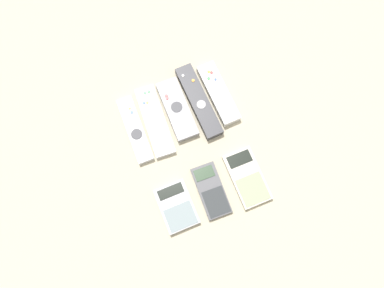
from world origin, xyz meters
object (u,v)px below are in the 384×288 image
remote_0 (135,130)px  remote_3 (199,101)px  remote_1 (155,121)px  calculator_2 (247,177)px  remote_4 (218,93)px  calculator_1 (212,190)px  calculator_0 (177,207)px  remote_2 (177,109)px

remote_0 → remote_3: remote_3 is taller
remote_0 → remote_1: 0.06m
remote_1 → calculator_2: size_ratio=1.36×
remote_0 → remote_4: remote_4 is taller
remote_0 → calculator_1: (0.13, -0.23, -0.00)m
calculator_2 → remote_4: bearing=85.0°
remote_4 → remote_3: bearing=179.3°
remote_0 → calculator_0: remote_0 is taller
remote_4 → calculator_0: size_ratio=1.54×
remote_1 → calculator_1: remote_1 is taller
calculator_2 → remote_3: bearing=98.9°
remote_3 → calculator_2: (0.04, -0.24, -0.00)m
remote_1 → remote_3: bearing=6.3°
remote_2 → remote_4: bearing=0.7°
calculator_1 → calculator_0: bearing=-175.1°
remote_2 → remote_0: bearing=-174.4°
remote_0 → remote_4: 0.25m
remote_0 → calculator_0: size_ratio=1.58×
calculator_0 → remote_2: bearing=68.0°
remote_0 → calculator_0: 0.23m
remote_0 → remote_2: size_ratio=1.08×
remote_2 → remote_4: 0.12m
remote_0 → calculator_1: size_ratio=1.33×
remote_3 → calculator_0: bearing=-125.5°
remote_0 → remote_4: bearing=3.5°
remote_3 → remote_4: size_ratio=1.19×
remote_3 → remote_4: 0.06m
remote_2 → calculator_1: size_ratio=1.23×
calculator_1 → calculator_2: bearing=-0.2°
remote_0 → calculator_1: 0.26m
remote_4 → calculator_2: bearing=-97.0°
remote_0 → remote_1: size_ratio=0.92×
remote_0 → remote_2: 0.13m
calculator_0 → calculator_1: 0.10m
calculator_0 → remote_3: bearing=56.2°
remote_1 → remote_4: 0.19m
calculator_2 → remote_0: bearing=134.5°
remote_4 → calculator_1: remote_4 is taller
calculator_0 → calculator_2: calculator_0 is taller
remote_4 → calculator_0: (-0.22, -0.24, -0.00)m
remote_0 → calculator_2: (0.23, -0.23, -0.00)m
calculator_1 → remote_1: bearing=108.8°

